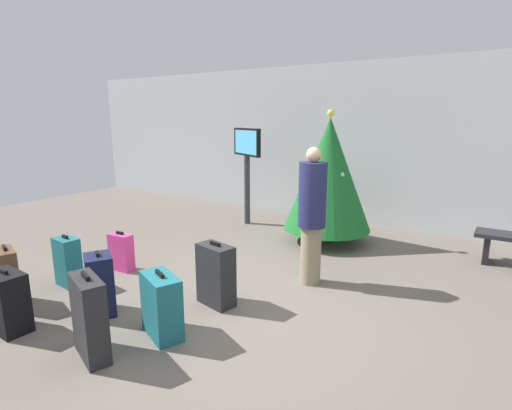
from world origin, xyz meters
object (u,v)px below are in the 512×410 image
(suitcase_2, at_px, (216,275))
(suitcase_4, at_px, (7,302))
(suitcase_5, at_px, (161,306))
(suitcase_0, at_px, (68,262))
(suitcase_1, at_px, (9,277))
(suitcase_7, at_px, (121,252))
(suitcase_3, at_px, (90,318))
(holiday_tree, at_px, (328,174))
(traveller_0, at_px, (312,214))
(flight_info_kiosk, at_px, (247,157))
(suitcase_6, at_px, (100,285))

(suitcase_2, bearing_deg, suitcase_4, -131.01)
(suitcase_2, distance_m, suitcase_5, 0.83)
(suitcase_0, bearing_deg, suitcase_1, -95.27)
(suitcase_4, relative_size, suitcase_7, 1.16)
(suitcase_3, bearing_deg, suitcase_1, 176.17)
(suitcase_0, bearing_deg, holiday_tree, 59.69)
(suitcase_2, height_order, suitcase_4, suitcase_2)
(suitcase_4, bearing_deg, traveller_0, 53.51)
(flight_info_kiosk, xyz_separation_m, suitcase_1, (-0.27, -4.52, -1.04))
(flight_info_kiosk, relative_size, suitcase_7, 3.39)
(flight_info_kiosk, xyz_separation_m, suitcase_7, (-0.06, -3.11, -1.12))
(traveller_0, height_order, suitcase_1, traveller_0)
(suitcase_5, xyz_separation_m, suitcase_6, (-0.90, -0.06, 0.02))
(suitcase_6, bearing_deg, flight_info_kiosk, 101.41)
(suitcase_0, distance_m, suitcase_3, 1.85)
(holiday_tree, height_order, flight_info_kiosk, holiday_tree)
(flight_info_kiosk, bearing_deg, suitcase_4, -86.02)
(suitcase_6, bearing_deg, suitcase_2, 43.65)
(suitcase_3, bearing_deg, suitcase_0, 154.06)
(holiday_tree, height_order, suitcase_2, holiday_tree)
(suitcase_0, xyz_separation_m, suitcase_3, (1.66, -0.81, 0.07))
(suitcase_3, bearing_deg, traveller_0, 69.99)
(suitcase_5, bearing_deg, flight_info_kiosk, 113.21)
(holiday_tree, relative_size, suitcase_7, 3.97)
(holiday_tree, bearing_deg, flight_info_kiosk, 171.89)
(suitcase_0, relative_size, suitcase_7, 1.18)
(suitcase_3, relative_size, suitcase_4, 1.21)
(suitcase_2, bearing_deg, suitcase_7, 177.29)
(flight_info_kiosk, height_order, suitcase_7, flight_info_kiosk)
(suitcase_4, bearing_deg, flight_info_kiosk, 93.98)
(traveller_0, relative_size, suitcase_4, 2.69)
(traveller_0, xyz_separation_m, suitcase_1, (-2.68, -2.50, -0.61))
(suitcase_5, bearing_deg, suitcase_4, -150.08)
(traveller_0, height_order, suitcase_3, traveller_0)
(suitcase_1, relative_size, suitcase_7, 1.25)
(suitcase_5, bearing_deg, suitcase_1, -165.97)
(suitcase_6, relative_size, suitcase_7, 1.26)
(suitcase_1, height_order, suitcase_5, suitcase_1)
(suitcase_2, bearing_deg, suitcase_0, -162.03)
(suitcase_1, distance_m, suitcase_7, 1.43)
(suitcase_6, bearing_deg, suitcase_7, 132.23)
(traveller_0, distance_m, suitcase_2, 1.46)
(suitcase_4, relative_size, suitcase_5, 0.98)
(suitcase_1, bearing_deg, flight_info_kiosk, 86.57)
(traveller_0, distance_m, suitcase_6, 2.67)
(suitcase_2, xyz_separation_m, suitcase_5, (-0.03, -0.83, -0.04))
(suitcase_1, relative_size, suitcase_3, 0.89)
(suitcase_2, bearing_deg, suitcase_5, -91.88)
(flight_info_kiosk, relative_size, suitcase_4, 2.92)
(flight_info_kiosk, relative_size, traveller_0, 1.08)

